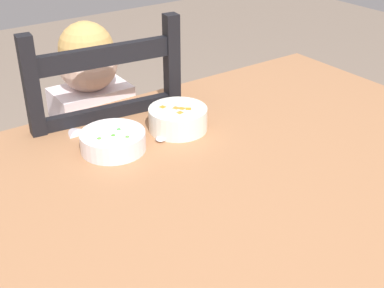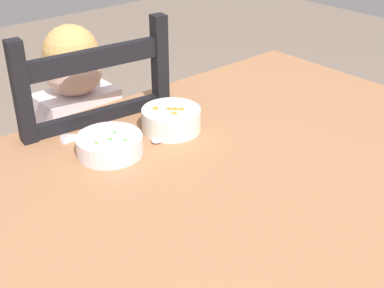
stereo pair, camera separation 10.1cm
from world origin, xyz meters
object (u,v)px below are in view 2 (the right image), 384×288
(bowl_of_peas, at_px, (110,144))
(dining_chair, at_px, (88,185))
(child_figure, at_px, (85,137))
(dining_table, at_px, (219,206))
(spoon, at_px, (160,136))
(bowl_of_carrots, at_px, (171,119))

(bowl_of_peas, bearing_deg, dining_chair, 73.69)
(dining_chair, xyz_separation_m, child_figure, (0.01, -0.00, 0.17))
(dining_table, relative_size, spoon, 11.95)
(child_figure, bearing_deg, dining_table, -84.76)
(dining_table, bearing_deg, bowl_of_carrots, 78.87)
(dining_table, height_order, spoon, spoon)
(bowl_of_peas, bearing_deg, dining_table, -58.44)
(dining_chair, relative_size, bowl_of_peas, 6.46)
(bowl_of_peas, relative_size, spoon, 1.28)
(spoon, bearing_deg, bowl_of_carrots, 13.12)
(child_figure, height_order, bowl_of_carrots, child_figure)
(dining_chair, height_order, bowl_of_peas, dining_chair)
(dining_table, bearing_deg, dining_chair, 95.83)
(dining_table, xyz_separation_m, bowl_of_carrots, (0.04, 0.23, 0.13))
(bowl_of_carrots, xyz_separation_m, spoon, (-0.05, -0.01, -0.03))
(spoon, bearing_deg, dining_table, -89.38)
(dining_chair, height_order, spoon, dining_chair)
(bowl_of_peas, bearing_deg, spoon, -4.55)
(dining_table, bearing_deg, spoon, 90.62)
(bowl_of_carrots, bearing_deg, dining_chair, 108.39)
(dining_chair, relative_size, child_figure, 1.04)
(dining_table, bearing_deg, child_figure, 95.24)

